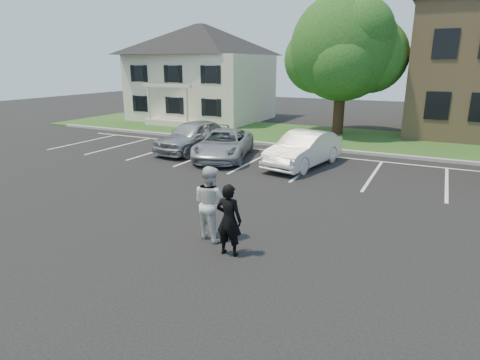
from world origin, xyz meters
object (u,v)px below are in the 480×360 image
at_px(tree, 345,50).
at_px(man_black_suit, 229,220).
at_px(house, 202,73).
at_px(car_silver_minivan, 224,144).
at_px(car_white_sedan, 304,149).
at_px(man_white_shirt, 210,203).
at_px(car_silver_west, 194,136).

xyz_separation_m(tree, man_black_suit, (1.65, -18.67, -4.44)).
height_order(house, tree, tree).
xyz_separation_m(man_black_suit, car_silver_minivan, (-5.15, 9.12, -0.20)).
bearing_deg(car_white_sedan, man_black_suit, -72.42).
xyz_separation_m(man_black_suit, man_white_shirt, (-0.90, 0.64, 0.09)).
xyz_separation_m(man_white_shirt, car_silver_minivan, (-4.25, 8.48, -0.30)).
relative_size(car_silver_west, car_white_sedan, 1.03).
distance_m(tree, car_silver_minivan, 11.18).
relative_size(man_black_suit, man_white_shirt, 0.91).
bearing_deg(tree, car_silver_minivan, -110.14).
bearing_deg(car_silver_west, man_white_shirt, -48.63).
height_order(man_black_suit, car_silver_minivan, man_black_suit).
distance_m(man_black_suit, car_silver_west, 12.26).
height_order(tree, man_black_suit, tree).
relative_size(tree, man_white_shirt, 4.39).
bearing_deg(tree, man_black_suit, -84.96).
distance_m(house, man_white_shirt, 24.37).
distance_m(car_silver_minivan, car_white_sedan, 4.03).
relative_size(car_silver_west, car_silver_minivan, 0.97).
height_order(man_black_suit, car_silver_west, man_black_suit).
height_order(tree, man_white_shirt, tree).
height_order(tree, car_silver_west, tree).
xyz_separation_m(tree, car_silver_minivan, (-3.50, -9.55, -4.64)).
bearing_deg(car_silver_west, car_silver_minivan, -11.07).
bearing_deg(man_black_suit, car_white_sedan, -85.36).
bearing_deg(tree, man_white_shirt, -87.64).
xyz_separation_m(house, man_black_suit, (13.78, -21.14, -2.92)).
bearing_deg(man_white_shirt, man_black_suit, 162.48).
xyz_separation_m(house, man_white_shirt, (12.88, -20.50, -2.83)).
height_order(man_black_suit, man_white_shirt, man_white_shirt).
distance_m(man_black_suit, car_silver_minivan, 10.48).
relative_size(house, car_silver_minivan, 2.03).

